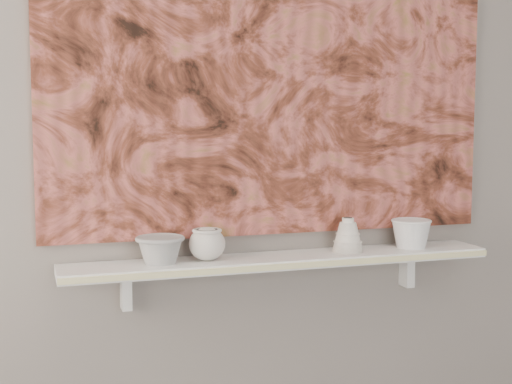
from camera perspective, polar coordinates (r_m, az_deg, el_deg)
name	(u,v)px	position (r m, az deg, el deg)	size (l,w,h in m)	color
wall_back	(273,124)	(2.33, 1.35, 5.48)	(3.60, 3.60, 0.00)	gray
shelf	(282,260)	(2.29, 2.12, -5.48)	(1.40, 0.18, 0.03)	white
shelf_stripe	(293,266)	(2.20, 2.96, -5.93)	(1.40, 0.01, 0.02)	beige
bracket_left	(126,290)	(2.25, -10.37, -7.72)	(0.03, 0.06, 0.12)	white
bracket_right	(407,269)	(2.57, 11.97, -6.08)	(0.03, 0.06, 0.12)	white
painting	(274,64)	(2.33, 1.48, 10.16)	(1.50, 0.03, 1.10)	brown
house_motif	(398,158)	(2.50, 11.32, 2.69)	(0.09, 0.00, 0.08)	black
bowl_grey	(160,249)	(2.18, -7.68, -4.57)	(0.15, 0.15, 0.09)	gray
cup_cream	(207,244)	(2.21, -3.93, -4.17)	(0.11, 0.11, 0.10)	beige
bell_vessel	(348,235)	(2.36, 7.36, -3.40)	(0.10, 0.10, 0.11)	silver
bowl_white	(411,233)	(2.48, 12.31, -3.25)	(0.14, 0.14, 0.10)	silver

